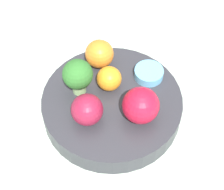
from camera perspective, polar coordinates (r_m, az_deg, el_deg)
The scene contains 10 objects.
ground_plane at distance 0.64m, azimuth 0.00°, elevation -3.59°, with size 6.00×6.00×0.00m, color gray.
table_surface at distance 0.63m, azimuth 0.00°, elevation -3.09°, with size 1.20×1.20×0.02m.
bowl at distance 0.61m, azimuth 0.00°, elevation -1.60°, with size 0.23×0.23×0.04m.
broccoli at distance 0.58m, azimuth -5.24°, elevation 2.99°, with size 0.05×0.05×0.06m.
apple_red at distance 0.56m, azimuth 4.41°, elevation -1.59°, with size 0.06×0.06×0.06m.
apple_green at distance 0.55m, azimuth -3.53°, elevation -2.49°, with size 0.05×0.05×0.05m.
orange_front at distance 0.60m, azimuth -0.44°, elevation 2.52°, with size 0.04×0.04×0.04m.
orange_back at distance 0.63m, azimuth -1.93°, elevation 6.29°, with size 0.05×0.05×0.05m.
small_cup at distance 0.62m, azimuth 5.63°, elevation 3.31°, with size 0.05×0.05×0.02m.
napkin at distance 0.78m, azimuth -0.32°, elevation 11.84°, with size 0.16×0.17×0.01m.
Camera 1 is at (-0.25, 0.25, 0.54)m, focal length 60.00 mm.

